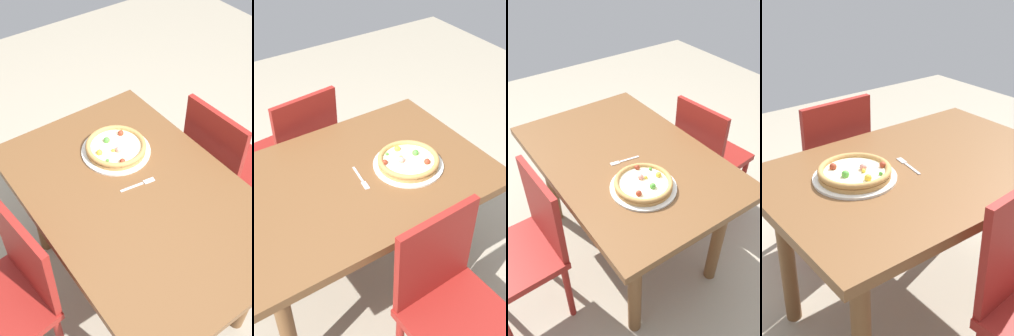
% 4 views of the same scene
% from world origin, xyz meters
% --- Properties ---
extents(ground_plane, '(6.00, 6.00, 0.00)m').
position_xyz_m(ground_plane, '(0.00, 0.00, 0.00)').
color(ground_plane, '#9E937F').
extents(dining_table, '(1.28, 0.85, 0.75)m').
position_xyz_m(dining_table, '(0.00, 0.00, 0.64)').
color(dining_table, brown).
rests_on(dining_table, ground).
extents(chair_near, '(0.44, 0.44, 0.90)m').
position_xyz_m(chair_near, '(-0.02, -0.64, 0.50)').
color(chair_near, maroon).
rests_on(chair_near, ground).
extents(chair_far, '(0.41, 0.41, 0.90)m').
position_xyz_m(chair_far, '(-0.07, 0.64, 0.50)').
color(chair_far, maroon).
rests_on(chair_far, ground).
extents(plate, '(0.33, 0.33, 0.01)m').
position_xyz_m(plate, '(-0.27, 0.07, 0.75)').
color(plate, silver).
rests_on(plate, dining_table).
extents(pizza, '(0.29, 0.29, 0.05)m').
position_xyz_m(pizza, '(-0.27, 0.07, 0.78)').
color(pizza, '#B78447').
rests_on(pizza, plate).
extents(fork, '(0.04, 0.17, 0.00)m').
position_xyz_m(fork, '(-0.03, 0.04, 0.75)').
color(fork, silver).
rests_on(fork, dining_table).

